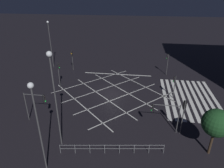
% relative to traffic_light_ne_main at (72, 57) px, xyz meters
% --- Properties ---
extents(ground_plane, '(200.00, 200.00, 0.00)m').
position_rel_traffic_light_ne_main_xyz_m(ground_plane, '(-8.43, -9.08, -2.84)').
color(ground_plane, black).
extents(road_markings, '(19.07, 25.17, 0.01)m').
position_rel_traffic_light_ne_main_xyz_m(road_markings, '(-8.06, -17.67, -2.83)').
color(road_markings, silver).
rests_on(road_markings, ground_plane).
extents(traffic_light_ne_main, '(0.39, 0.36, 3.97)m').
position_rel_traffic_light_ne_main_xyz_m(traffic_light_ne_main, '(0.00, 0.00, 0.00)').
color(traffic_light_ne_main, '#424244').
rests_on(traffic_light_ne_main, ground_plane).
extents(traffic_light_median_south, '(0.36, 0.39, 3.55)m').
position_rel_traffic_light_ne_main_xyz_m(traffic_light_median_south, '(-8.78, -18.26, -0.29)').
color(traffic_light_median_south, '#424244').
rests_on(traffic_light_median_south, ground_plane).
extents(traffic_light_sw_main, '(0.39, 0.36, 4.24)m').
position_rel_traffic_light_ne_main_xyz_m(traffic_light_sw_main, '(-16.95, -18.07, 0.19)').
color(traffic_light_sw_main, '#424244').
rests_on(traffic_light_sw_main, ground_plane).
extents(traffic_light_nw_cross, '(0.36, 2.73, 3.77)m').
position_rel_traffic_light_ne_main_xyz_m(traffic_light_nw_cross, '(-16.94, -1.21, -0.05)').
color(traffic_light_nw_cross, '#424244').
rests_on(traffic_light_nw_cross, ground_plane).
extents(traffic_light_sw_cross, '(0.36, 3.10, 3.64)m').
position_rel_traffic_light_ne_main_xyz_m(traffic_light_sw_cross, '(-16.97, -15.99, -0.13)').
color(traffic_light_sw_cross, '#424244').
rests_on(traffic_light_sw_cross, ground_plane).
extents(traffic_light_median_north, '(0.36, 0.39, 4.35)m').
position_rel_traffic_light_ne_main_xyz_m(traffic_light_median_north, '(-7.85, -0.45, 0.27)').
color(traffic_light_median_north, '#424244').
rests_on(traffic_light_median_north, ground_plane).
extents(traffic_light_se_cross, '(0.36, 0.39, 4.06)m').
position_rel_traffic_light_ne_main_xyz_m(traffic_light_se_cross, '(0.19, -18.20, 0.07)').
color(traffic_light_se_cross, '#424244').
rests_on(traffic_light_se_cross, ground_plane).
extents(street_lamp_east, '(0.53, 0.53, 10.09)m').
position_rel_traffic_light_ne_main_xyz_m(street_lamp_east, '(-20.53, -5.40, 4.18)').
color(street_lamp_east, '#424244').
rests_on(street_lamp_east, ground_plane).
extents(street_lamp_west, '(0.43, 0.43, 9.26)m').
position_rel_traffic_light_ne_main_xyz_m(street_lamp_west, '(1.50, 4.77, 3.06)').
color(street_lamp_west, '#424244').
rests_on(street_lamp_west, ground_plane).
extents(street_lamp_far, '(0.49, 0.49, 8.66)m').
position_rel_traffic_light_ne_main_xyz_m(street_lamp_far, '(-23.76, -5.19, 3.10)').
color(street_lamp_far, '#424244').
rests_on(street_lamp_far, ground_plane).
extents(street_tree_near, '(2.67, 2.67, 5.00)m').
position_rel_traffic_light_ne_main_xyz_m(street_tree_near, '(-19.75, -20.39, 0.81)').
color(street_tree_near, '#38281C').
rests_on(street_tree_near, ground_plane).
extents(pedestrian_railing, '(1.47, 10.20, 1.05)m').
position_rel_traffic_light_ne_main_xyz_m(pedestrian_railing, '(-21.11, -10.86, -2.16)').
color(pedestrian_railing, gray).
rests_on(pedestrian_railing, ground_plane).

